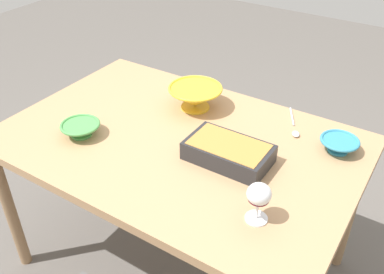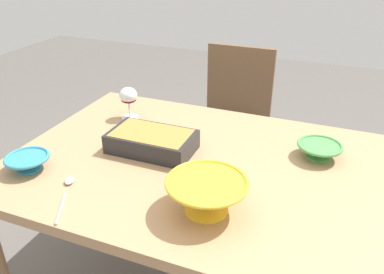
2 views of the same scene
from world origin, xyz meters
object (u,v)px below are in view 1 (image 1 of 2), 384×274
Objects in this scene: dining_table at (179,153)px; wine_glass at (259,197)px; casserole_dish at (228,151)px; serving_spoon at (294,128)px; serving_bowl at (339,144)px; mixing_bowl at (81,128)px; small_bowl at (195,96)px.

dining_table is 10.07× the size of wine_glass.
serving_spoon is at bearing -111.58° from casserole_dish.
dining_table is 0.63m from serving_bowl.
serving_spoon is at bearing -80.68° from wine_glass.
casserole_dish is 1.94× the size of mixing_bowl.
serving_spoon is at bearing -144.58° from mixing_bowl.
casserole_dish is at bearing 40.31° from serving_bowl.
serving_bowl is at bearing 164.75° from serving_spoon.
wine_glass is 0.32m from casserole_dish.
wine_glass is 0.65× the size of serving_spoon.
small_bowl is (0.07, -0.25, 0.13)m from dining_table.
wine_glass is 0.57m from serving_spoon.
casserole_dish is (0.22, -0.22, -0.06)m from wine_glass.
mixing_bowl reaches higher than dining_table.
mixing_bowl is at bearing 28.61° from dining_table.
small_bowl reaches higher than dining_table.
serving_spoon is (-0.44, -0.07, -0.05)m from small_bowl.
casserole_dish is 2.09× the size of serving_bowl.
small_bowl is (0.31, -0.26, 0.02)m from casserole_dish.
mixing_bowl is 0.75× the size of serving_spoon.
wine_glass is at bearing 137.85° from small_bowl.
wine_glass reaches higher than casserole_dish.
serving_bowl reaches higher than dining_table.
serving_bowl is at bearing -153.53° from mixing_bowl.
casserole_dish is at bearing 176.41° from dining_table.
dining_table is 8.81× the size of mixing_bowl.
serving_bowl is 0.21m from serving_spoon.
casserole_dish reaches higher than serving_spoon.
small_bowl is at bearing -42.15° from wine_glass.
small_bowl is 0.45m from serving_spoon.
small_bowl reaches higher than serving_bowl.
serving_spoon is (0.20, -0.05, -0.03)m from serving_bowl.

